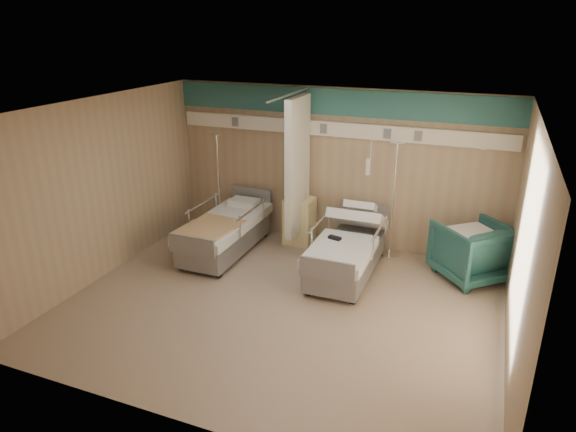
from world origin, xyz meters
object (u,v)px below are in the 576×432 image
Objects in this scene: bed_left at (225,236)px; iv_stand_left at (220,215)px; bedside_cabinet at (300,221)px; visitor_armchair at (472,251)px; iv_stand_right at (390,233)px; bed_right at (347,256)px.

iv_stand_left is (-0.48, 0.70, 0.08)m from bed_left.
bed_left is at bearing -139.40° from bedside_cabinet.
visitor_armchair is (3.00, -0.30, 0.04)m from bedside_cabinet.
visitor_armchair is at bearing -1.32° from iv_stand_left.
bed_left is 2.87m from iv_stand_right.
iv_stand_right reaches higher than visitor_armchair.
iv_stand_left is at bearing -175.24° from iv_stand_right.
iv_stand_left is at bearing -43.60° from visitor_armchair.
bed_right is 1.95m from visitor_armchair.
iv_stand_right is (0.50, 0.97, 0.10)m from bed_right.
iv_stand_left is at bearing 124.28° from bed_left.
iv_stand_left is (-3.18, -0.26, -0.01)m from iv_stand_right.
visitor_armchair reaches higher than bed_right.
visitor_armchair is (4.05, 0.60, 0.15)m from bed_left.
iv_stand_right is at bearing 4.76° from iv_stand_left.
visitor_armchair is 0.52× the size of iv_stand_left.
bed_left is at bearing 180.00° from bed_right.
bed_left is 1.11× the size of iv_stand_left.
iv_stand_left is at bearing -172.71° from bedside_cabinet.
iv_stand_right is at bearing 62.71° from bed_right.
iv_stand_right reaches higher than bed_right.
visitor_armchair is at bearing -15.29° from iv_stand_right.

